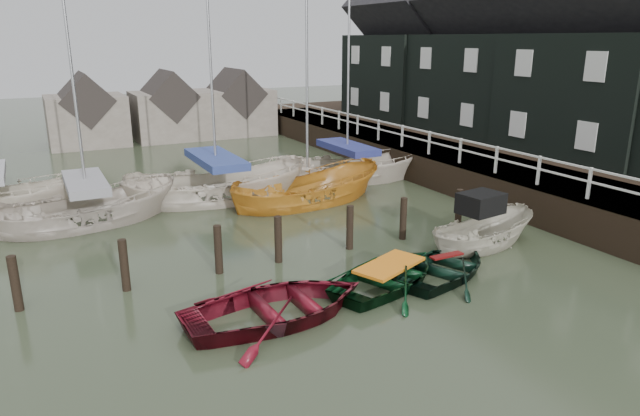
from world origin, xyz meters
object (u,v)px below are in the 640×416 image
motorboat (482,243)px  sailboat_b (218,199)px  rowboat_red (279,319)px  rowboat_green (389,285)px  rowboat_dkgreen (445,275)px  sailboat_a (90,222)px  sailboat_c (308,202)px  sailboat_d (347,179)px

motorboat → sailboat_b: sailboat_b is taller
rowboat_red → rowboat_green: rowboat_red is taller
rowboat_green → rowboat_dkgreen: rowboat_green is taller
rowboat_red → rowboat_dkgreen: 5.16m
motorboat → sailboat_a: size_ratio=0.41×
rowboat_red → motorboat: size_ratio=1.03×
motorboat → sailboat_a: 13.46m
rowboat_dkgreen → sailboat_c: (-0.21, 8.32, 0.01)m
sailboat_a → sailboat_d: sailboat_d is taller
rowboat_red → sailboat_a: sailboat_a is taller
rowboat_green → sailboat_a: size_ratio=0.36×
rowboat_green → motorboat: bearing=-97.9°
sailboat_c → rowboat_red: bearing=144.4°
rowboat_green → motorboat: 4.37m
sailboat_a → sailboat_d: size_ratio=0.98×
motorboat → sailboat_a: sailboat_a is taller
rowboat_red → sailboat_d: size_ratio=0.41×
rowboat_red → sailboat_c: sailboat_c is taller
sailboat_c → sailboat_d: size_ratio=1.02×
rowboat_dkgreen → sailboat_a: 12.51m
sailboat_b → rowboat_red: bearing=178.7°
rowboat_red → sailboat_c: size_ratio=0.40×
rowboat_red → rowboat_dkgreen: bearing=-88.9°
sailboat_c → sailboat_d: (3.25, 2.51, 0.05)m
rowboat_red → sailboat_a: 10.14m
sailboat_a → sailboat_b: sailboat_b is taller
rowboat_dkgreen → rowboat_green: bearing=61.1°
rowboat_dkgreen → sailboat_b: size_ratio=0.33×
sailboat_b → sailboat_d: sailboat_b is taller
rowboat_green → rowboat_dkgreen: (1.77, -0.17, 0.00)m
sailboat_b → rowboat_dkgreen: bearing=-153.5°
rowboat_green → rowboat_red: bearing=74.9°
sailboat_a → sailboat_c: size_ratio=0.96×
motorboat → sailboat_d: size_ratio=0.40×
sailboat_a → sailboat_b: bearing=-89.0°
rowboat_red → rowboat_dkgreen: size_ratio=1.21×
rowboat_red → motorboat: (7.61, 1.53, 0.10)m
rowboat_dkgreen → sailboat_a: (-8.28, 9.38, 0.06)m
sailboat_a → sailboat_d: 11.41m
motorboat → sailboat_c: 7.54m
rowboat_green → sailboat_d: sailboat_d is taller
rowboat_red → sailboat_a: (-3.13, 9.64, 0.06)m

